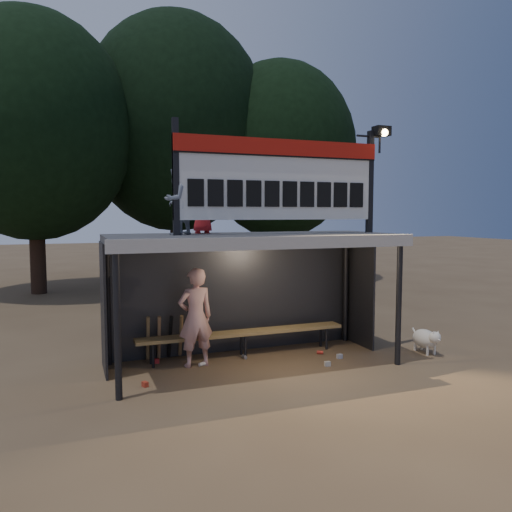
{
  "coord_description": "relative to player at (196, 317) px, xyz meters",
  "views": [
    {
      "loc": [
        -3.01,
        -8.13,
        2.67
      ],
      "look_at": [
        0.2,
        0.4,
        1.9
      ],
      "focal_mm": 35.0,
      "sensor_mm": 36.0,
      "label": 1
    }
  ],
  "objects": [
    {
      "name": "ground",
      "position": [
        0.98,
        -0.28,
        -0.87
      ],
      "size": [
        80.0,
        80.0,
        0.0
      ],
      "primitive_type": "plane",
      "color": "brown",
      "rests_on": "ground"
    },
    {
      "name": "player",
      "position": [
        0.0,
        0.0,
        0.0
      ],
      "size": [
        0.68,
        0.5,
        1.74
      ],
      "primitive_type": "imported",
      "rotation": [
        0.0,
        0.0,
        3.28
      ],
      "color": "white",
      "rests_on": "ground"
    },
    {
      "name": "child_a",
      "position": [
        -0.34,
        -0.16,
        2.02
      ],
      "size": [
        0.7,
        0.68,
        1.13
      ],
      "primitive_type": "imported",
      "rotation": [
        0.0,
        0.0,
        3.85
      ],
      "color": "slate",
      "rests_on": "dugout_shelter"
    },
    {
      "name": "child_b",
      "position": [
        0.22,
        0.3,
        1.9
      ],
      "size": [
        0.44,
        0.29,
        0.9
      ],
      "primitive_type": "imported",
      "rotation": [
        0.0,
        0.0,
        3.14
      ],
      "color": "#B11B20",
      "rests_on": "dugout_shelter"
    },
    {
      "name": "dugout_shelter",
      "position": [
        0.98,
        -0.04,
        0.98
      ],
      "size": [
        5.1,
        2.08,
        2.32
      ],
      "color": "#3B3B3E",
      "rests_on": "ground"
    },
    {
      "name": "scoreboard_assembly",
      "position": [
        1.53,
        -0.29,
        2.46
      ],
      "size": [
        4.1,
        0.27,
        1.99
      ],
      "color": "black",
      "rests_on": "dugout_shelter"
    },
    {
      "name": "bench",
      "position": [
        0.98,
        0.27,
        -0.44
      ],
      "size": [
        4.0,
        0.35,
        0.48
      ],
      "color": "#987B47",
      "rests_on": "ground"
    },
    {
      "name": "tree_left",
      "position": [
        -3.02,
        9.72,
        4.65
      ],
      "size": [
        6.46,
        6.46,
        9.27
      ],
      "color": "#311F16",
      "rests_on": "ground"
    },
    {
      "name": "tree_mid",
      "position": [
        1.98,
        11.22,
        5.3
      ],
      "size": [
        7.22,
        7.22,
        10.36
      ],
      "color": "black",
      "rests_on": "ground"
    },
    {
      "name": "tree_right",
      "position": [
        5.98,
        10.22,
        4.32
      ],
      "size": [
        6.08,
        6.08,
        8.72
      ],
      "color": "#301F15",
      "rests_on": "ground"
    },
    {
      "name": "dog",
      "position": [
        4.34,
        -0.77,
        -0.59
      ],
      "size": [
        0.36,
        0.81,
        0.49
      ],
      "color": "beige",
      "rests_on": "ground"
    },
    {
      "name": "bats",
      "position": [
        -0.45,
        0.54,
        -0.44
      ],
      "size": [
        0.68,
        0.35,
        0.84
      ],
      "color": "olive",
      "rests_on": "ground"
    },
    {
      "name": "litter",
      "position": [
        0.93,
        -0.26,
        -0.83
      ],
      "size": [
        3.7,
        1.31,
        0.08
      ],
      "color": "#B31E1F",
      "rests_on": "ground"
    }
  ]
}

